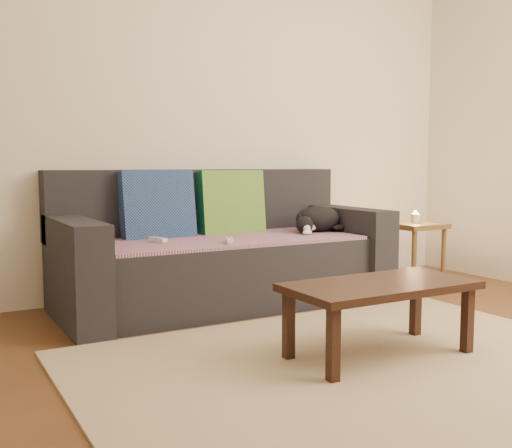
% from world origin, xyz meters
% --- Properties ---
extents(ground, '(4.50, 4.50, 0.00)m').
position_xyz_m(ground, '(0.00, 0.00, 0.00)').
color(ground, brown).
rests_on(ground, ground).
extents(back_wall, '(4.50, 0.04, 2.60)m').
position_xyz_m(back_wall, '(0.00, 2.00, 1.30)').
color(back_wall, beige).
rests_on(back_wall, ground).
extents(sofa, '(2.10, 0.94, 0.87)m').
position_xyz_m(sofa, '(0.00, 1.57, 0.31)').
color(sofa, '#232328').
rests_on(sofa, ground).
extents(throw_blanket, '(1.66, 0.74, 0.02)m').
position_xyz_m(throw_blanket, '(0.00, 1.48, 0.43)').
color(throw_blanket, '#48294E').
rests_on(throw_blanket, sofa).
extents(cushion_navy, '(0.47, 0.19, 0.49)m').
position_xyz_m(cushion_navy, '(-0.37, 1.74, 0.63)').
color(cushion_navy, '#102247').
rests_on(cushion_navy, throw_blanket).
extents(cushion_green, '(0.46, 0.17, 0.47)m').
position_xyz_m(cushion_green, '(0.16, 1.74, 0.63)').
color(cushion_green, '#0E5C37').
rests_on(cushion_green, throw_blanket).
extents(cat, '(0.42, 0.31, 0.18)m').
position_xyz_m(cat, '(0.70, 1.49, 0.52)').
color(cat, black).
rests_on(cat, throw_blanket).
extents(wii_remote_a, '(0.07, 0.15, 0.03)m').
position_xyz_m(wii_remote_a, '(-0.47, 1.48, 0.46)').
color(wii_remote_a, white).
rests_on(wii_remote_a, throw_blanket).
extents(wii_remote_b, '(0.09, 0.15, 0.03)m').
position_xyz_m(wii_remote_b, '(-0.11, 1.24, 0.46)').
color(wii_remote_b, white).
rests_on(wii_remote_b, throw_blanket).
extents(side_table, '(0.37, 0.37, 0.47)m').
position_xyz_m(side_table, '(1.54, 1.42, 0.38)').
color(side_table, brown).
rests_on(side_table, ground).
extents(candle, '(0.06, 0.06, 0.09)m').
position_xyz_m(candle, '(1.54, 1.42, 0.50)').
color(candle, beige).
rests_on(candle, side_table).
extents(rug, '(2.50, 1.80, 0.01)m').
position_xyz_m(rug, '(0.00, 0.15, 0.01)').
color(rug, tan).
rests_on(rug, ground).
extents(coffee_table, '(0.90, 0.45, 0.36)m').
position_xyz_m(coffee_table, '(0.15, 0.20, 0.31)').
color(coffee_table, black).
rests_on(coffee_table, rug).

